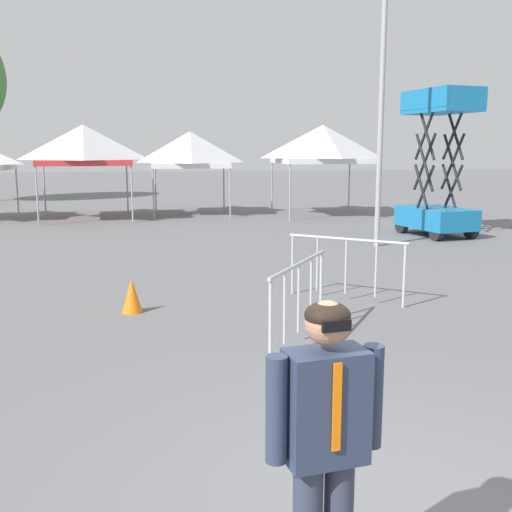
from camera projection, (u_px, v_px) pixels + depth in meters
name	position (u px, v px, depth m)	size (l,w,h in m)	color
canopy_tent_right_of_center	(84.00, 145.00, 21.81)	(3.54, 3.54, 3.43)	#9E9EA3
canopy_tent_behind_center	(190.00, 150.00, 23.42)	(3.12, 3.12, 3.23)	#9E9EA3
canopy_tent_left_of_center	(323.00, 144.00, 23.14)	(3.53, 3.53, 3.48)	#9E9EA3
scissor_lift	(437.00, 193.00, 17.69)	(1.76, 2.50, 4.23)	black
person_foreground	(325.00, 440.00, 3.13)	(0.65, 0.29, 1.78)	#33384C
light_pole_near_lift	(383.00, 63.00, 15.18)	(0.36, 0.36, 8.26)	#9E9EA3
crowd_barrier_near_person	(346.00, 257.00, 10.10)	(1.65, 1.38, 1.08)	#B7BABF
crowd_barrier_mid_lot	(299.00, 286.00, 7.92)	(1.21, 1.77, 1.08)	#B7BABF
traffic_cone_lot_center	(132.00, 295.00, 9.41)	(0.32, 0.32, 0.55)	orange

